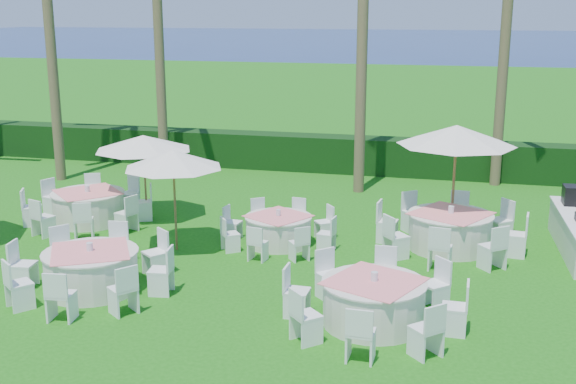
# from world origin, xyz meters

# --- Properties ---
(ground) EXTENTS (120.00, 120.00, 0.00)m
(ground) POSITION_xyz_m (0.00, 0.00, 0.00)
(ground) COLOR #186010
(ground) RESTS_ON ground
(hedge) EXTENTS (34.00, 1.00, 1.20)m
(hedge) POSITION_xyz_m (0.00, 12.00, 0.60)
(hedge) COLOR black
(hedge) RESTS_ON ground
(ocean) EXTENTS (260.00, 260.00, 0.00)m
(ocean) POSITION_xyz_m (0.00, 102.00, 0.00)
(ocean) COLOR #081B54
(ocean) RESTS_ON ground
(banquet_table_b) EXTENTS (3.27, 3.27, 0.98)m
(banquet_table_b) POSITION_xyz_m (-1.37, 0.31, 0.43)
(banquet_table_b) COLOR silver
(banquet_table_b) RESTS_ON ground
(banquet_table_c) EXTENTS (3.22, 3.22, 0.97)m
(banquet_table_c) POSITION_xyz_m (4.23, 0.07, 0.43)
(banquet_table_c) COLOR silver
(banquet_table_c) RESTS_ON ground
(banquet_table_d) EXTENTS (3.19, 3.19, 0.98)m
(banquet_table_d) POSITION_xyz_m (-3.74, 4.51, 0.43)
(banquet_table_d) COLOR silver
(banquet_table_d) RESTS_ON ground
(banquet_table_e) EXTENTS (2.77, 2.77, 0.85)m
(banquet_table_e) POSITION_xyz_m (1.49, 3.95, 0.37)
(banquet_table_e) COLOR silver
(banquet_table_e) RESTS_ON ground
(banquet_table_f) EXTENTS (3.42, 3.42, 1.02)m
(banquet_table_f) POSITION_xyz_m (5.41, 4.60, 0.45)
(banquet_table_f) COLOR silver
(banquet_table_f) RESTS_ON ground
(umbrella_b) EXTENTS (2.25, 2.25, 2.34)m
(umbrella_b) POSITION_xyz_m (-0.70, 3.02, 2.13)
(umbrella_b) COLOR brown
(umbrella_b) RESTS_ON ground
(umbrella_c) EXTENTS (2.53, 2.53, 2.23)m
(umbrella_c) POSITION_xyz_m (-2.44, 5.21, 2.03)
(umbrella_c) COLOR brown
(umbrella_c) RESTS_ON ground
(umbrella_d) EXTENTS (2.82, 2.82, 2.74)m
(umbrella_d) POSITION_xyz_m (5.42, 5.56, 2.50)
(umbrella_d) COLOR brown
(umbrella_d) RESTS_ON ground
(palm_b) EXTENTS (4.40, 3.96, 7.69)m
(palm_b) POSITION_xyz_m (-4.26, 10.59, 4.29)
(palm_b) COLOR brown
(palm_b) RESTS_ON ground
(palm_d) EXTENTS (4.40, 4.11, 7.79)m
(palm_d) POSITION_xyz_m (6.63, 11.29, 4.34)
(palm_d) COLOR brown
(palm_d) RESTS_ON ground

